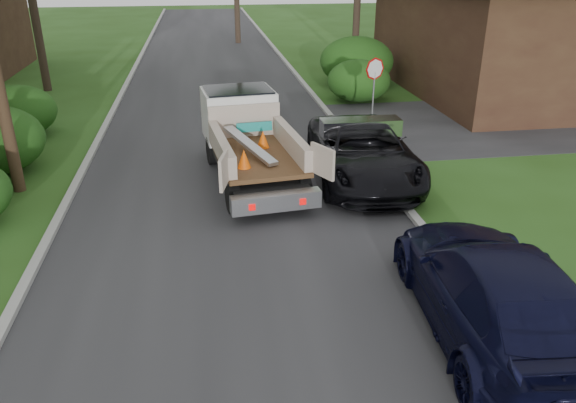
# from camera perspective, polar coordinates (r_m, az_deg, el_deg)

# --- Properties ---
(ground) EXTENTS (120.00, 120.00, 0.00)m
(ground) POSITION_cam_1_polar(r_m,az_deg,el_deg) (11.08, -4.37, -7.17)
(ground) COLOR #264A15
(ground) RESTS_ON ground
(road) EXTENTS (8.00, 90.00, 0.02)m
(road) POSITION_cam_1_polar(r_m,az_deg,el_deg) (20.29, -6.72, 7.52)
(road) COLOR #28282B
(road) RESTS_ON ground
(side_street) EXTENTS (16.00, 7.00, 0.02)m
(side_street) POSITION_cam_1_polar(r_m,az_deg,el_deg) (23.07, 24.98, 7.46)
(side_street) COLOR #28282B
(side_street) RESTS_ON ground
(curb_left) EXTENTS (0.20, 90.00, 0.12)m
(curb_left) POSITION_cam_1_polar(r_m,az_deg,el_deg) (20.57, -18.28, 6.85)
(curb_left) COLOR #9E9E99
(curb_left) RESTS_ON ground
(curb_right) EXTENTS (0.20, 90.00, 0.12)m
(curb_right) POSITION_cam_1_polar(r_m,az_deg,el_deg) (20.81, 4.74, 8.18)
(curb_right) COLOR #9E9E99
(curb_right) RESTS_ON ground
(stop_sign) EXTENTS (0.71, 0.32, 2.48)m
(stop_sign) POSITION_cam_1_polar(r_m,az_deg,el_deg) (19.75, 8.76, 12.26)
(stop_sign) COLOR slate
(stop_sign) RESTS_ON ground
(house_right) EXTENTS (9.72, 12.96, 6.20)m
(house_right) POSITION_cam_1_polar(r_m,az_deg,el_deg) (27.24, 22.32, 16.98)
(house_right) COLOR #392017
(house_right) RESTS_ON ground
(hedge_left_c) EXTENTS (2.60, 2.60, 1.70)m
(hedge_left_c) POSITION_cam_1_polar(r_m,az_deg,el_deg) (21.00, -25.89, 8.24)
(hedge_left_c) COLOR #0F4213
(hedge_left_c) RESTS_ON ground
(hedge_right_a) EXTENTS (2.60, 2.60, 1.70)m
(hedge_right_a) POSITION_cam_1_polar(r_m,az_deg,el_deg) (23.86, 7.21, 12.09)
(hedge_right_a) COLOR #0F4213
(hedge_right_a) RESTS_ON ground
(hedge_right_b) EXTENTS (3.38, 3.38, 2.21)m
(hedge_right_b) POSITION_cam_1_polar(r_m,az_deg,el_deg) (26.83, 6.98, 13.98)
(hedge_right_b) COLOR #0F4213
(hedge_right_b) RESTS_ON ground
(flatbed_truck) EXTENTS (2.92, 5.81, 2.12)m
(flatbed_truck) POSITION_cam_1_polar(r_m,az_deg,el_deg) (15.78, -4.32, 7.14)
(flatbed_truck) COLOR black
(flatbed_truck) RESTS_ON ground
(black_pickup) EXTENTS (2.97, 5.71, 1.54)m
(black_pickup) POSITION_cam_1_polar(r_m,az_deg,el_deg) (15.40, 7.64, 5.06)
(black_pickup) COLOR black
(black_pickup) RESTS_ON ground
(navy_suv) EXTENTS (2.66, 5.60, 1.58)m
(navy_suv) POSITION_cam_1_polar(r_m,az_deg,el_deg) (9.60, 20.31, -8.60)
(navy_suv) COLOR black
(navy_suv) RESTS_ON ground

